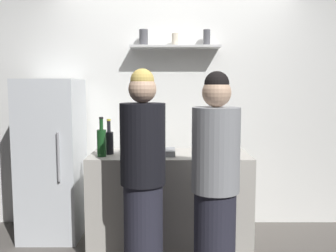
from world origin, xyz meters
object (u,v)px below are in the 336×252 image
(wine_bottle_dark_glass, at_px, (107,141))
(person_grey_hoodie, at_px, (214,187))
(wine_bottle_green_glass, at_px, (100,142))
(wine_bottle_pale_glass, at_px, (145,138))
(utensil_holder, at_px, (126,148))
(baking_pan, at_px, (154,152))
(person_blonde, at_px, (141,179))
(water_bottle_plastic, at_px, (214,142))
(refrigerator, at_px, (50,159))

(wine_bottle_dark_glass, distance_m, person_grey_hoodie, 1.13)
(wine_bottle_green_glass, bearing_deg, wine_bottle_pale_glass, 46.29)
(wine_bottle_pale_glass, bearing_deg, utensil_holder, -120.03)
(wine_bottle_dark_glass, bearing_deg, person_grey_hoodie, -39.04)
(utensil_holder, relative_size, person_grey_hoodie, 0.14)
(wine_bottle_pale_glass, height_order, person_grey_hoodie, person_grey_hoodie)
(baking_pan, distance_m, wine_bottle_dark_glass, 0.43)
(wine_bottle_pale_glass, height_order, person_blonde, person_blonde)
(baking_pan, distance_m, person_blonde, 0.53)
(wine_bottle_dark_glass, distance_m, water_bottle_plastic, 0.95)
(wine_bottle_pale_glass, bearing_deg, wine_bottle_green_glass, -133.71)
(wine_bottle_green_glass, height_order, wine_bottle_pale_glass, wine_bottle_green_glass)
(baking_pan, relative_size, utensil_holder, 1.56)
(refrigerator, height_order, wine_bottle_pale_glass, refrigerator)
(wine_bottle_pale_glass, bearing_deg, baking_pan, -71.69)
(wine_bottle_green_glass, relative_size, person_grey_hoodie, 0.21)
(refrigerator, distance_m, utensil_holder, 0.87)
(utensil_holder, distance_m, wine_bottle_pale_glass, 0.31)
(baking_pan, height_order, wine_bottle_pale_glass, wine_bottle_pale_glass)
(utensil_holder, bearing_deg, refrigerator, 157.44)
(baking_pan, height_order, wine_bottle_dark_glass, wine_bottle_dark_glass)
(baking_pan, height_order, wine_bottle_green_glass, wine_bottle_green_glass)
(utensil_holder, relative_size, wine_bottle_pale_glass, 0.77)
(wine_bottle_green_glass, bearing_deg, water_bottle_plastic, 6.75)
(baking_pan, bearing_deg, utensil_holder, 170.84)
(wine_bottle_pale_glass, distance_m, person_grey_hoodie, 1.13)
(baking_pan, height_order, person_blonde, person_blonde)
(baking_pan, bearing_deg, person_grey_hoodie, -56.38)
(baking_pan, xyz_separation_m, water_bottle_plastic, (0.53, 0.04, 0.08))
(utensil_holder, xyz_separation_m, wine_bottle_green_glass, (-0.21, -0.12, 0.07))
(wine_bottle_dark_glass, height_order, wine_bottle_green_glass, wine_bottle_green_glass)
(wine_bottle_dark_glass, height_order, wine_bottle_pale_glass, wine_bottle_dark_glass)
(refrigerator, height_order, wine_bottle_green_glass, refrigerator)
(utensil_holder, distance_m, wine_bottle_dark_glass, 0.18)
(baking_pan, relative_size, wine_bottle_dark_glass, 1.08)
(utensil_holder, height_order, person_blonde, person_blonde)
(refrigerator, distance_m, wine_bottle_green_glass, 0.77)
(wine_bottle_pale_glass, height_order, water_bottle_plastic, wine_bottle_pale_glass)
(wine_bottle_dark_glass, xyz_separation_m, wine_bottle_green_glass, (-0.05, -0.11, 0.02))
(person_blonde, distance_m, person_grey_hoodie, 0.55)
(refrigerator, height_order, wine_bottle_dark_glass, refrigerator)
(utensil_holder, relative_size, wine_bottle_green_glass, 0.64)
(water_bottle_plastic, xyz_separation_m, person_grey_hoodie, (-0.09, -0.71, -0.21))
(person_grey_hoodie, bearing_deg, wine_bottle_dark_glass, 149.25)
(baking_pan, relative_size, water_bottle_plastic, 1.42)
(wine_bottle_dark_glass, bearing_deg, baking_pan, -4.48)
(wine_bottle_green_glass, bearing_deg, person_grey_hoodie, -32.90)
(wine_bottle_pale_glass, xyz_separation_m, person_grey_hoodie, (0.54, -0.97, -0.21))
(refrigerator, xyz_separation_m, baking_pan, (1.04, -0.37, 0.13))
(refrigerator, distance_m, baking_pan, 1.11)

